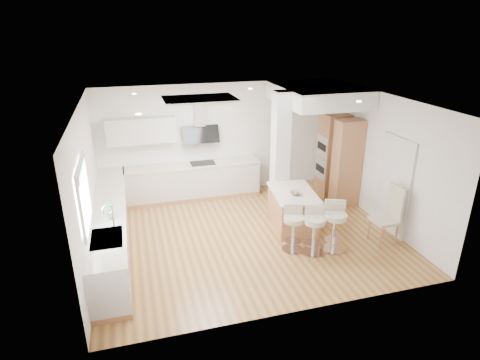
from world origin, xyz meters
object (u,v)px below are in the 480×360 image
object	(u,v)px
bar_stool_a	(293,226)
dining_chair	(390,213)
bar_stool_c	(335,224)
peninsula	(293,209)
bar_stool_b	(314,228)

from	to	relation	value
bar_stool_a	dining_chair	distance (m)	1.97
bar_stool_a	bar_stool_c	size ratio (longest dim) A/B	0.92
bar_stool_c	peninsula	bearing A→B (deg)	130.50
peninsula	dining_chair	world-z (taller)	dining_chair
bar_stool_c	dining_chair	world-z (taller)	dining_chair
peninsula	bar_stool_b	xyz separation A→B (m)	(-0.03, -1.11, 0.13)
bar_stool_c	dining_chair	bearing A→B (deg)	21.18
peninsula	dining_chair	bearing A→B (deg)	-28.52
bar_stool_b	peninsula	bearing A→B (deg)	110.47
bar_stool_a	bar_stool_c	bearing A→B (deg)	-2.39
bar_stool_b	bar_stool_c	bearing A→B (deg)	20.11
bar_stool_a	bar_stool_c	world-z (taller)	bar_stool_c
bar_stool_c	dining_chair	size ratio (longest dim) A/B	0.83
bar_stool_b	dining_chair	bearing A→B (deg)	21.31
bar_stool_a	dining_chair	xyz separation A→B (m)	(1.96, -0.22, 0.13)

